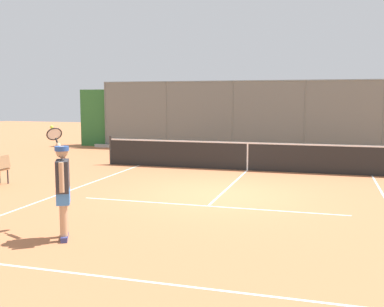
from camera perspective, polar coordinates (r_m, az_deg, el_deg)
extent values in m
plane|color=#B76B42|center=(11.81, 3.53, -5.12)|extent=(60.00, 60.00, 0.00)
cube|color=white|center=(6.56, -7.99, -15.16)|extent=(7.97, 0.05, 0.01)
cube|color=white|center=(10.59, 1.99, -6.51)|extent=(6.21, 0.05, 0.01)
cube|color=white|center=(12.58, -15.36, -4.60)|extent=(0.05, 9.89, 0.01)
cube|color=white|center=(13.18, 4.91, -3.85)|extent=(0.05, 5.44, 0.01)
cylinder|color=slate|center=(21.01, 22.59, 4.10)|extent=(0.07, 0.07, 3.24)
cylinder|color=slate|center=(20.91, 13.76, 4.42)|extent=(0.07, 0.07, 3.24)
cylinder|color=slate|center=(21.29, 5.04, 4.63)|extent=(0.07, 0.07, 3.24)
cylinder|color=slate|center=(22.15, -3.19, 4.73)|extent=(0.07, 0.07, 3.24)
cylinder|color=slate|center=(23.41, -10.67, 4.74)|extent=(0.07, 0.07, 3.24)
cylinder|color=slate|center=(21.03, 9.45, 8.84)|extent=(16.11, 0.05, 0.05)
cube|color=slate|center=(21.04, 9.36, 4.54)|extent=(16.11, 0.02, 3.24)
cube|color=#2D6B33|center=(21.69, 9.56, 4.11)|extent=(19.11, 0.90, 2.87)
cube|color=#ADADA8|center=(20.98, 9.22, 0.30)|extent=(17.11, 0.18, 0.15)
cylinder|color=#2D2D2D|center=(17.32, -10.03, 0.43)|extent=(0.09, 0.09, 1.07)
cube|color=black|center=(15.75, 6.88, -0.44)|extent=(10.13, 0.02, 0.91)
cube|color=white|center=(15.70, 6.90, 1.29)|extent=(10.13, 0.04, 0.05)
cube|color=white|center=(15.75, 6.88, -0.44)|extent=(0.05, 0.04, 0.91)
cube|color=navy|center=(8.38, -15.52, -10.10)|extent=(0.22, 0.28, 0.09)
cylinder|color=tan|center=(8.27, -15.61, -7.29)|extent=(0.13, 0.13, 0.76)
cube|color=navy|center=(8.63, -15.42, -9.60)|extent=(0.22, 0.28, 0.09)
cylinder|color=tan|center=(8.52, -15.51, -6.87)|extent=(0.13, 0.13, 0.76)
cube|color=#3D7AC6|center=(8.33, -15.63, -5.08)|extent=(0.38, 0.45, 0.26)
cube|color=#2D2D33|center=(8.26, -15.71, -2.68)|extent=(0.41, 0.51, 0.55)
cylinder|color=tan|center=(7.98, -15.84, -2.87)|extent=(0.08, 0.08, 0.50)
cylinder|color=tan|center=(8.65, -15.95, 0.28)|extent=(0.33, 0.32, 0.29)
sphere|color=tan|center=(8.21, -15.80, 0.20)|extent=(0.21, 0.21, 0.21)
cylinder|color=#284C93|center=(8.20, -15.82, 0.60)|extent=(0.33, 0.33, 0.08)
cube|color=#284C93|center=(8.32, -15.76, 0.47)|extent=(0.25, 0.25, 0.02)
cylinder|color=black|center=(8.86, -16.36, 1.44)|extent=(0.14, 0.14, 0.13)
torus|color=black|center=(9.03, -16.67, 2.32)|extent=(0.33, 0.34, 0.26)
cylinder|color=silver|center=(9.03, -16.67, 2.32)|extent=(0.27, 0.28, 0.21)
sphere|color=#C1D138|center=(9.20, -16.96, 3.13)|extent=(0.07, 0.07, 0.07)
cylinder|color=#333338|center=(14.43, -22.70, -2.56)|extent=(0.04, 0.04, 0.44)
cylinder|color=#333338|center=(14.25, -21.82, -2.63)|extent=(0.04, 0.04, 0.44)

